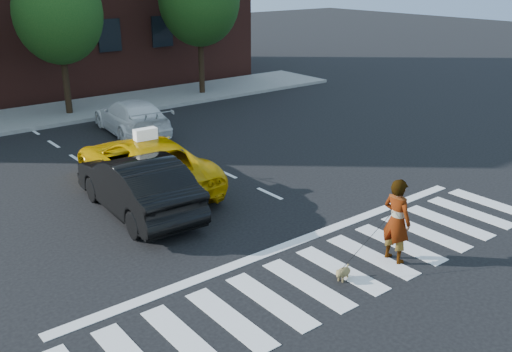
# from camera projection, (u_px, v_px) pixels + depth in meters

# --- Properties ---
(ground) EXTENTS (120.00, 120.00, 0.00)m
(ground) POSITION_uv_depth(u_px,v_px,m) (341.00, 270.00, 12.46)
(ground) COLOR black
(ground) RESTS_ON ground
(crosswalk) EXTENTS (13.00, 2.40, 0.01)m
(crosswalk) POSITION_uv_depth(u_px,v_px,m) (341.00, 270.00, 12.46)
(crosswalk) COLOR silver
(crosswalk) RESTS_ON ground
(stop_line) EXTENTS (12.00, 0.30, 0.01)m
(stop_line) POSITION_uv_depth(u_px,v_px,m) (292.00, 243.00, 13.64)
(stop_line) COLOR silver
(stop_line) RESTS_ON ground
(sidewalk_far) EXTENTS (30.00, 4.00, 0.15)m
(sidewalk_far) POSITION_uv_depth(u_px,v_px,m) (55.00, 114.00, 25.34)
(sidewalk_far) COLOR slate
(sidewalk_far) RESTS_ON ground
(tree_mid) EXTENTS (3.69, 3.69, 7.10)m
(tree_mid) POSITION_uv_depth(u_px,v_px,m) (58.00, 2.00, 23.62)
(tree_mid) COLOR black
(tree_mid) RESTS_ON ground
(taxi) EXTENTS (2.92, 5.82, 1.58)m
(taxi) POSITION_uv_depth(u_px,v_px,m) (144.00, 164.00, 16.74)
(taxi) COLOR #D7A104
(taxi) RESTS_ON ground
(black_sedan) EXTENTS (1.94, 4.92, 1.59)m
(black_sedan) POSITION_uv_depth(u_px,v_px,m) (137.00, 184.00, 15.14)
(black_sedan) COLOR black
(black_sedan) RESTS_ON ground
(white_suv) EXTENTS (2.43, 4.88, 1.36)m
(white_suv) POSITION_uv_depth(u_px,v_px,m) (132.00, 117.00, 22.40)
(white_suv) COLOR silver
(white_suv) RESTS_ON ground
(woman) EXTENTS (0.47, 0.71, 1.95)m
(woman) POSITION_uv_depth(u_px,v_px,m) (397.00, 221.00, 12.55)
(woman) COLOR #999999
(woman) RESTS_ON ground
(dog) EXTENTS (0.52, 0.31, 0.30)m
(dog) POSITION_uv_depth(u_px,v_px,m) (343.00, 273.00, 12.00)
(dog) COLOR #92714A
(dog) RESTS_ON ground
(taxi_sign) EXTENTS (0.66, 0.31, 0.32)m
(taxi_sign) POSITION_uv_depth(u_px,v_px,m) (145.00, 134.00, 16.27)
(taxi_sign) COLOR white
(taxi_sign) RESTS_ON taxi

